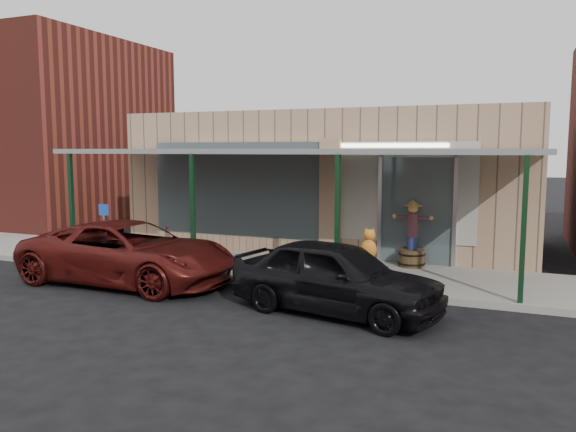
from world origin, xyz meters
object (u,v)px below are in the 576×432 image
at_px(car_maroon, 129,253).
at_px(barrel_scarecrow, 412,244).
at_px(barrel_pumpkin, 294,263).
at_px(handicap_sign, 104,223).
at_px(parked_sedan, 336,276).

bearing_deg(car_maroon, barrel_scarecrow, -57.04).
xyz_separation_m(barrel_pumpkin, handicap_sign, (-5.51, -0.10, 0.68)).
distance_m(barrel_scarecrow, car_maroon, 6.92).
relative_size(barrel_scarecrow, barrel_pumpkin, 2.23).
bearing_deg(barrel_scarecrow, car_maroon, -161.07).
relative_size(parked_sedan, car_maroon, 0.85).
xyz_separation_m(barrel_scarecrow, car_maroon, (-5.88, -3.65, -0.00)).
bearing_deg(parked_sedan, car_maroon, 95.63).
relative_size(barrel_scarecrow, handicap_sign, 1.15).
distance_m(parked_sedan, car_maroon, 5.18).
relative_size(handicap_sign, parked_sedan, 0.34).
distance_m(barrel_pumpkin, parked_sedan, 2.84).
distance_m(handicap_sign, parked_sedan, 7.56).
height_order(parked_sedan, car_maroon, parked_sedan).
xyz_separation_m(barrel_pumpkin, car_maroon, (-3.43, -1.74, 0.30)).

